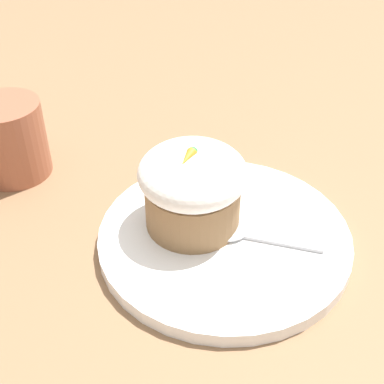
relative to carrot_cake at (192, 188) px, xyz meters
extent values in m
plane|color=#846042|center=(0.00, 0.04, -0.06)|extent=(4.00, 4.00, 0.00)
cylinder|color=white|center=(0.00, 0.04, -0.05)|extent=(0.25, 0.25, 0.01)
cylinder|color=olive|center=(0.00, 0.00, -0.02)|extent=(0.09, 0.09, 0.05)
ellipsoid|color=white|center=(0.00, 0.00, 0.02)|extent=(0.11, 0.11, 0.05)
cone|color=orange|center=(0.01, 0.00, 0.04)|extent=(0.02, 0.01, 0.01)
sphere|color=green|center=(0.00, 0.00, 0.04)|extent=(0.01, 0.01, 0.01)
cube|color=#B7B7BC|center=(-0.01, 0.09, -0.04)|extent=(0.02, 0.08, 0.00)
ellipsoid|color=#B7B7BC|center=(0.00, 0.04, -0.04)|extent=(0.04, 0.05, 0.01)
cylinder|color=#9E563D|center=(-0.01, -0.24, -0.02)|extent=(0.08, 0.08, 0.09)
camera|label=1|loc=(0.37, 0.18, 0.31)|focal=50.00mm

